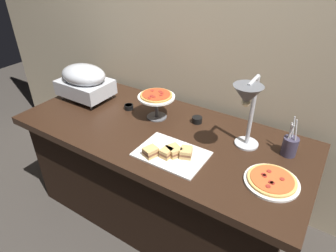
{
  "coord_description": "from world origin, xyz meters",
  "views": [
    {
      "loc": [
        0.89,
        -1.29,
        1.77
      ],
      "look_at": [
        0.06,
        0.0,
        0.81
      ],
      "focal_mm": 30.99,
      "sensor_mm": 36.0,
      "label": 1
    }
  ],
  "objects": [
    {
      "name": "buffet_table",
      "position": [
        0.0,
        0.0,
        0.39
      ],
      "size": [
        1.9,
        0.84,
        0.76
      ],
      "color": "black",
      "rests_on": "ground_plane"
    },
    {
      "name": "heat_lamp",
      "position": [
        0.52,
        0.03,
        1.1
      ],
      "size": [
        0.15,
        0.29,
        0.44
      ],
      "color": "#B7BABF",
      "rests_on": "buffet_table"
    },
    {
      "name": "sauce_cup_near",
      "position": [
        0.16,
        0.21,
        0.78
      ],
      "size": [
        0.07,
        0.07,
        0.04
      ],
      "color": "black",
      "rests_on": "buffet_table"
    },
    {
      "name": "back_wall",
      "position": [
        0.0,
        0.5,
        1.2
      ],
      "size": [
        4.4,
        0.04,
        2.4
      ],
      "primitive_type": "cube",
      "color": "#C6B593",
      "rests_on": "ground_plane"
    },
    {
      "name": "chafing_dish",
      "position": [
        -0.72,
        0.07,
        0.91
      ],
      "size": [
        0.38,
        0.28,
        0.27
      ],
      "color": "#B7BABF",
      "rests_on": "buffet_table"
    },
    {
      "name": "sauce_cup_far",
      "position": [
        -0.34,
        0.11,
        0.78
      ],
      "size": [
        0.06,
        0.06,
        0.03
      ],
      "color": "black",
      "rests_on": "buffet_table"
    },
    {
      "name": "pizza_plate_front",
      "position": [
        0.74,
        -0.1,
        0.77
      ],
      "size": [
        0.27,
        0.27,
        0.03
      ],
      "color": "white",
      "rests_on": "buffet_table"
    },
    {
      "name": "sandwich_platter",
      "position": [
        0.2,
        -0.19,
        0.78
      ],
      "size": [
        0.39,
        0.27,
        0.06
      ],
      "color": "white",
      "rests_on": "buffet_table"
    },
    {
      "name": "ground_plane",
      "position": [
        0.0,
        0.0,
        0.0
      ],
      "size": [
        8.0,
        8.0,
        0.0
      ],
      "primitive_type": "plane",
      "color": "#38332D"
    },
    {
      "name": "utensil_holder",
      "position": [
        0.76,
        0.18,
        0.82
      ],
      "size": [
        0.08,
        0.08,
        0.23
      ],
      "color": "#383347",
      "rests_on": "buffet_table"
    },
    {
      "name": "pizza_plate_center",
      "position": [
        -0.11,
        0.12,
        0.9
      ],
      "size": [
        0.25,
        0.25,
        0.18
      ],
      "color": "#595B60",
      "rests_on": "buffet_table"
    }
  ]
}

